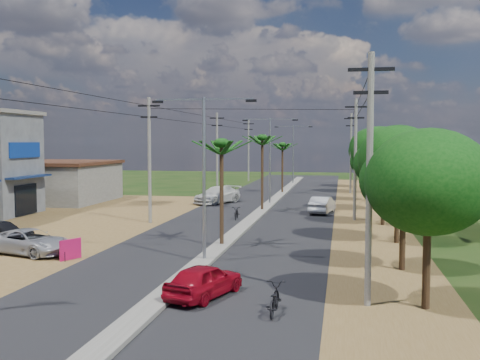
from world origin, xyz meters
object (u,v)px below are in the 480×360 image
object	(u,v)px
car_silver_mid	(322,205)
roadside_sign	(71,250)
car_white_far	(217,195)
car_parked_silver	(30,242)
car_red_near	(204,281)
moto_rider_east	(274,300)
car_parked_dark	(1,232)

from	to	relation	value
car_silver_mid	roadside_sign	distance (m)	23.34
car_white_far	car_parked_silver	xyz separation A→B (m)	(-4.34, -24.94, -0.14)
car_red_near	car_white_far	bearing A→B (deg)	-59.28
car_silver_mid	moto_rider_east	size ratio (longest dim) A/B	2.18
car_silver_mid	moto_rider_east	xyz separation A→B (m)	(-0.67, -27.12, -0.19)
car_red_near	car_silver_mid	bearing A→B (deg)	-78.86
car_red_near	roadside_sign	bearing A→B (deg)	-14.39
moto_rider_east	roadside_sign	world-z (taller)	roadside_sign
car_silver_mid	car_parked_silver	size ratio (longest dim) A/B	0.90
car_red_near	car_parked_silver	distance (m)	12.49
car_parked_dark	roadside_sign	xyz separation A→B (m)	(6.07, -3.43, -0.15)
car_white_far	moto_rider_east	distance (m)	34.00
car_white_far	car_parked_silver	size ratio (longest dim) A/B	1.16
car_red_near	roadside_sign	xyz separation A→B (m)	(-8.16, 5.36, -0.12)
car_white_far	car_parked_silver	world-z (taller)	car_white_far
car_white_far	roadside_sign	distance (m)	25.84
car_red_near	car_silver_mid	xyz separation A→B (m)	(3.50, 25.58, 0.05)
car_parked_silver	car_silver_mid	bearing A→B (deg)	-20.36
car_red_near	car_parked_silver	bearing A→B (deg)	-10.86
car_parked_silver	car_parked_dark	xyz separation A→B (m)	(-3.39, 2.59, 0.03)
car_white_far	car_parked_dark	world-z (taller)	car_white_far
car_parked_silver	car_red_near	bearing A→B (deg)	-103.63
car_parked_dark	car_white_far	bearing A→B (deg)	-12.40
car_silver_mid	car_white_far	size ratio (longest dim) A/B	0.78
car_silver_mid	car_white_far	bearing A→B (deg)	-19.48
car_silver_mid	roadside_sign	world-z (taller)	car_silver_mid
car_parked_dark	moto_rider_east	bearing A→B (deg)	-114.54
moto_rider_east	car_white_far	bearing A→B (deg)	-73.67
car_white_far	car_parked_dark	size ratio (longest dim) A/B	1.36
moto_rider_east	roadside_sign	distance (m)	12.97
car_parked_silver	moto_rider_east	distance (m)	15.71
car_parked_dark	car_parked_silver	bearing A→B (deg)	-120.68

